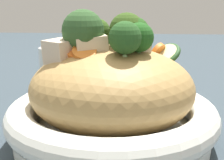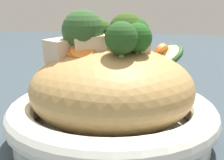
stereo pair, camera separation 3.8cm
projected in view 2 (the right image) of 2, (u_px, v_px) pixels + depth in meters
ground_plane at (112, 140)px, 0.41m from camera, size 3.00×3.00×0.00m
serving_bowl at (112, 120)px, 0.40m from camera, size 0.27×0.27×0.06m
noodle_heap at (112, 88)px, 0.39m from camera, size 0.21×0.21×0.12m
broccoli_florets at (105, 34)px, 0.37m from camera, size 0.13×0.12×0.07m
carrot_coins at (114, 50)px, 0.39m from camera, size 0.13×0.12×0.03m
zucchini_slices at (126, 49)px, 0.39m from camera, size 0.15×0.09×0.05m
chicken_chunks at (87, 48)px, 0.38m from camera, size 0.13×0.09×0.04m
drinking_glass at (72, 68)px, 0.65m from camera, size 0.08×0.08×0.09m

